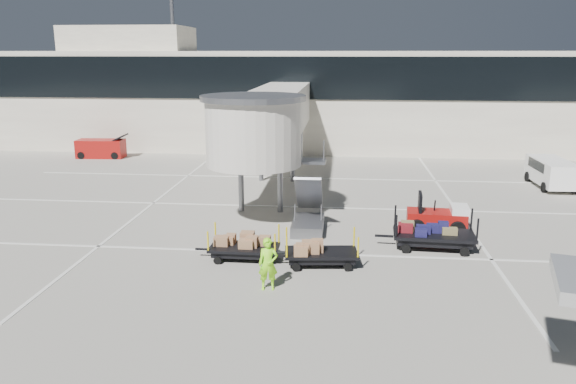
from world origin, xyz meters
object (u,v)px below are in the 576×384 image
object	(u,v)px
baggage_tug	(438,218)
belt_loader	(101,149)
box_cart_far	(247,247)
minivan	(551,171)
suitcase_cart	(431,236)
box_cart_near	(319,253)
ground_worker	(268,264)

from	to	relation	value
baggage_tug	belt_loader	world-z (taller)	belt_loader
box_cart_far	minivan	size ratio (longest dim) A/B	0.75
suitcase_cart	box_cart_near	size ratio (longest dim) A/B	1.19
box_cart_far	baggage_tug	bearing A→B (deg)	29.33
baggage_tug	minivan	size ratio (longest dim) A/B	0.63
box_cart_near	belt_loader	world-z (taller)	belt_loader
box_cart_near	box_cart_far	xyz separation A→B (m)	(-2.83, 0.32, 0.01)
box_cart_near	ground_worker	world-z (taller)	ground_worker
minivan	box_cart_near	bearing A→B (deg)	-133.99
suitcase_cart	box_cart_far	size ratio (longest dim) A/B	1.23
minivan	belt_loader	world-z (taller)	belt_loader
baggage_tug	suitcase_cart	bearing A→B (deg)	-100.67
suitcase_cart	ground_worker	size ratio (longest dim) A/B	2.22
baggage_tug	box_cart_far	world-z (taller)	baggage_tug
suitcase_cart	box_cart_near	xyz separation A→B (m)	(-4.54, -2.31, -0.05)
suitcase_cart	box_cart_far	world-z (taller)	suitcase_cart
box_cart_near	baggage_tug	bearing A→B (deg)	36.27
baggage_tug	ground_worker	size ratio (longest dim) A/B	1.50
belt_loader	box_cart_far	bearing A→B (deg)	-56.96
ground_worker	minivan	size ratio (longest dim) A/B	0.42
suitcase_cart	box_cart_far	bearing A→B (deg)	-161.56
box_cart_near	box_cart_far	bearing A→B (deg)	167.52
ground_worker	box_cart_far	bearing A→B (deg)	104.11
box_cart_near	minivan	xyz separation A→B (m)	(13.34, 14.29, 0.49)
suitcase_cart	box_cart_near	distance (m)	5.10
ground_worker	minivan	world-z (taller)	ground_worker
ground_worker	belt_loader	world-z (taller)	ground_worker
baggage_tug	suitcase_cart	world-z (taller)	baggage_tug
minivan	baggage_tug	bearing A→B (deg)	-131.37
ground_worker	belt_loader	distance (m)	28.38
box_cart_far	suitcase_cart	bearing A→B (deg)	15.72
box_cart_near	belt_loader	xyz separation A→B (m)	(-17.70, 20.96, 0.20)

